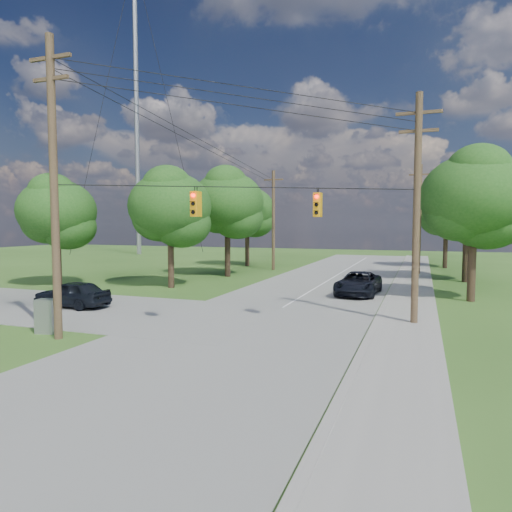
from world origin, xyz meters
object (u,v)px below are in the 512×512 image
at_px(car_main_north, 358,283).
at_px(control_cabinet, 47,316).
at_px(pole_sw, 54,184).
at_px(car_cross_dark, 72,294).
at_px(pole_ne, 417,206).
at_px(pole_north_w, 273,219).
at_px(pole_north_e, 419,219).

height_order(car_main_north, control_cabinet, car_main_north).
height_order(pole_sw, car_cross_dark, pole_sw).
relative_size(pole_sw, car_cross_dark, 2.74).
bearing_deg(pole_ne, control_cabinet, -154.52).
bearing_deg(pole_north_w, pole_north_e, 0.00).
height_order(pole_ne, pole_north_e, pole_ne).
height_order(pole_north_w, control_cabinet, pole_north_w).
bearing_deg(control_cabinet, car_cross_dark, 108.86).
height_order(pole_north_e, car_main_north, pole_north_e).
bearing_deg(pole_north_e, pole_ne, -90.00).
relative_size(car_main_north, control_cabinet, 3.69).
bearing_deg(car_cross_dark, pole_north_e, 144.63).
distance_m(pole_north_w, control_cabinet, 29.34).
distance_m(car_cross_dark, control_cabinet, 6.03).
height_order(pole_sw, pole_north_e, pole_sw).
height_order(car_cross_dark, control_cabinet, car_cross_dark).
xyz_separation_m(pole_north_w, car_cross_dark, (-4.01, -23.90, -4.35)).
relative_size(pole_north_e, car_main_north, 1.87).
bearing_deg(car_cross_dark, pole_sw, 39.20).
height_order(pole_sw, pole_north_w, pole_sw).
bearing_deg(car_main_north, pole_north_w, 129.21).
xyz_separation_m(car_main_north, control_cabinet, (-11.11, -15.13, -0.05)).
distance_m(pole_north_e, pole_north_w, 13.90).
xyz_separation_m(pole_north_e, car_main_north, (-3.58, -13.87, -4.36)).
relative_size(car_cross_dark, car_main_north, 0.82).
height_order(pole_ne, pole_north_w, pole_ne).
xyz_separation_m(pole_ne, car_main_north, (-3.58, 8.13, -4.69)).
bearing_deg(pole_ne, pole_north_w, 122.29).
relative_size(pole_ne, control_cabinet, 7.23).
distance_m(pole_north_e, car_main_north, 14.97).
xyz_separation_m(pole_ne, pole_north_e, (-0.00, 22.00, -0.34)).
bearing_deg(car_main_north, pole_sw, -119.67).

